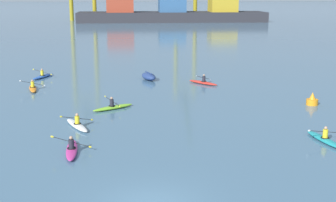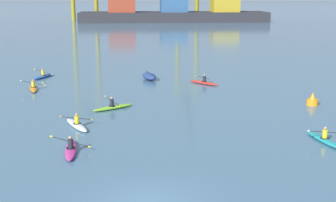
{
  "view_description": "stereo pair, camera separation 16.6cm",
  "coord_description": "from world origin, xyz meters",
  "views": [
    {
      "loc": [
        -0.64,
        -17.01,
        8.56
      ],
      "look_at": [
        2.06,
        15.94,
        0.6
      ],
      "focal_mm": 48.73,
      "sensor_mm": 36.0,
      "label": 1
    },
    {
      "loc": [
        -0.47,
        -17.02,
        8.56
      ],
      "look_at": [
        2.06,
        15.94,
        0.6
      ],
      "focal_mm": 48.73,
      "sensor_mm": 36.0,
      "label": 2
    }
  ],
  "objects": [
    {
      "name": "container_barge",
      "position": [
        11.04,
        116.88,
        2.42
      ],
      "size": [
        54.13,
        11.45,
        7.68
      ],
      "color": "#28282D",
      "rests_on": "ground"
    },
    {
      "name": "channel_buoy",
      "position": [
        13.29,
        16.23,
        0.36
      ],
      "size": [
        0.9,
        0.9,
        1.0
      ],
      "color": "orange",
      "rests_on": "ground"
    },
    {
      "name": "kayak_magenta",
      "position": [
        -3.96,
        6.9,
        0.17
      ],
      "size": [
        2.19,
        3.44,
        1.04
      ],
      "color": "#C13384",
      "rests_on": "ground"
    },
    {
      "name": "kayak_red",
      "position": [
        6.16,
        25.05,
        0.17
      ],
      "size": [
        2.69,
        2.95,
        0.98
      ],
      "color": "red",
      "rests_on": "ground"
    },
    {
      "name": "kayak_white",
      "position": [
        -4.21,
        11.67,
        0.17
      ],
      "size": [
        2.06,
        3.31,
        0.95
      ],
      "color": "silver",
      "rests_on": "ground"
    },
    {
      "name": "kayak_orange",
      "position": [
        -9.44,
        23.68,
        0.17
      ],
      "size": [
        2.18,
        3.45,
        0.96
      ],
      "color": "orange",
      "rests_on": "ground"
    },
    {
      "name": "kayak_blue",
      "position": [
        -9.63,
        29.59,
        0.17
      ],
      "size": [
        2.08,
        3.35,
        0.95
      ],
      "color": "#2856B2",
      "rests_on": "ground"
    },
    {
      "name": "capsized_dinghy",
      "position": [
        1.08,
        27.53,
        0.35
      ],
      "size": [
        1.87,
        2.81,
        0.76
      ],
      "color": "navy",
      "rests_on": "ground"
    },
    {
      "name": "kayak_lime",
      "position": [
        -2.05,
        16.15,
        0.17
      ],
      "size": [
        3.17,
        2.36,
        0.95
      ],
      "color": "#7ABC2D",
      "rests_on": "ground"
    },
    {
      "name": "kayak_teal",
      "position": [
        10.55,
        7.55,
        0.17
      ],
      "size": [
        2.25,
        3.45,
        0.95
      ],
      "color": "teal",
      "rests_on": "ground"
    }
  ]
}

